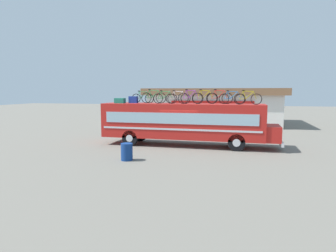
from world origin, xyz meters
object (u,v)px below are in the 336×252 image
at_px(rooftop_bicycle_4, 178,98).
at_px(trash_bin, 127,152).
at_px(rooftop_bicycle_1, 143,98).
at_px(rooftop_bicycle_8, 232,98).
at_px(rooftop_bicycle_7, 219,98).
at_px(bus, 184,121).
at_px(rooftop_bicycle_6, 205,98).
at_px(luggage_bag_2, 133,100).
at_px(rooftop_bicycle_5, 190,98).
at_px(luggage_bag_1, 120,101).
at_px(rooftop_bicycle_2, 153,97).
at_px(rooftop_bicycle_9, 248,98).
at_px(rooftop_bicycle_3, 165,98).

height_order(rooftop_bicycle_4, trash_bin, rooftop_bicycle_4).
relative_size(rooftop_bicycle_1, rooftop_bicycle_8, 0.95).
bearing_deg(rooftop_bicycle_7, rooftop_bicycle_1, -179.59).
bearing_deg(rooftop_bicycle_1, bus, -5.84).
bearing_deg(rooftop_bicycle_6, luggage_bag_2, -178.05).
height_order(rooftop_bicycle_4, rooftop_bicycle_5, rooftop_bicycle_5).
relative_size(luggage_bag_1, rooftop_bicycle_2, 0.38).
relative_size(luggage_bag_1, rooftop_bicycle_9, 0.40).
height_order(luggage_bag_1, rooftop_bicycle_1, rooftop_bicycle_1).
height_order(rooftop_bicycle_1, trash_bin, rooftop_bicycle_1).
xyz_separation_m(rooftop_bicycle_2, trash_bin, (0.11, -5.31, -2.82)).
distance_m(bus, trash_bin, 5.63).
distance_m(bus, rooftop_bicycle_8, 3.51).
distance_m(rooftop_bicycle_6, rooftop_bicycle_7, 0.97).
xyz_separation_m(bus, rooftop_bicycle_2, (-2.28, 0.26, 1.61)).
distance_m(bus, rooftop_bicycle_2, 2.81).
relative_size(bus, rooftop_bicycle_9, 6.95).
bearing_deg(rooftop_bicycle_1, rooftop_bicycle_5, -8.08).
xyz_separation_m(bus, luggage_bag_2, (-3.75, 0.16, 1.45)).
bearing_deg(rooftop_bicycle_8, trash_bin, -134.90).
xyz_separation_m(bus, rooftop_bicycle_9, (4.11, -0.41, 1.59)).
bearing_deg(rooftop_bicycle_5, rooftop_bicycle_2, 170.72).
bearing_deg(rooftop_bicycle_9, rooftop_bicycle_2, 174.05).
height_order(rooftop_bicycle_1, rooftop_bicycle_6, rooftop_bicycle_6).
bearing_deg(rooftop_bicycle_5, rooftop_bicycle_4, 166.47).
distance_m(rooftop_bicycle_8, rooftop_bicycle_9, 1.19).
distance_m(rooftop_bicycle_3, rooftop_bicycle_6, 2.69).
bearing_deg(rooftop_bicycle_3, rooftop_bicycle_1, 163.86).
xyz_separation_m(luggage_bag_1, luggage_bag_2, (0.82, 0.49, 0.06)).
height_order(rooftop_bicycle_6, trash_bin, rooftop_bicycle_6).
bearing_deg(rooftop_bicycle_8, luggage_bag_2, -179.18).
bearing_deg(rooftop_bicycle_4, rooftop_bicycle_8, 3.56).
bearing_deg(rooftop_bicycle_5, rooftop_bicycle_7, 16.21).
height_order(bus, rooftop_bicycle_9, rooftop_bicycle_9).
xyz_separation_m(rooftop_bicycle_6, rooftop_bicycle_9, (2.80, -0.74, -0.02)).
relative_size(bus, rooftop_bicycle_6, 6.79).
bearing_deg(rooftop_bicycle_9, rooftop_bicycle_5, 176.53).
bearing_deg(bus, luggage_bag_1, -175.86).
height_order(luggage_bag_2, rooftop_bicycle_3, rooftop_bicycle_3).
bearing_deg(trash_bin, luggage_bag_2, 106.92).
height_order(bus, rooftop_bicycle_5, rooftop_bicycle_5).
bearing_deg(rooftop_bicycle_7, bus, -171.15).
height_order(bus, luggage_bag_1, luggage_bag_1).
distance_m(rooftop_bicycle_2, rooftop_bicycle_4, 1.82).
relative_size(rooftop_bicycle_4, trash_bin, 1.85).
relative_size(rooftop_bicycle_2, rooftop_bicycle_8, 1.04).
bearing_deg(trash_bin, rooftop_bicycle_1, 99.96).
bearing_deg(bus, rooftop_bicycle_6, 14.10).
distance_m(rooftop_bicycle_1, rooftop_bicycle_7, 5.40).
distance_m(rooftop_bicycle_4, rooftop_bicycle_7, 2.78).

